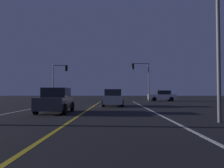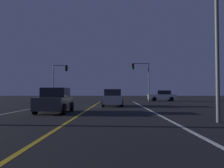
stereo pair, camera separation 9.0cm
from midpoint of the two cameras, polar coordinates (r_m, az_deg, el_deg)
name	(u,v)px [view 1 (the left image)]	position (r m, az deg, el deg)	size (l,w,h in m)	color
lane_edge_right	(158,114)	(15.71, 10.71, -7.00)	(0.16, 42.93, 0.01)	silver
lane_edge_left	(4,114)	(17.01, -24.10, -6.47)	(0.16, 42.93, 0.01)	silver
lane_center_divider	(81,114)	(15.62, -7.42, -7.04)	(0.16, 42.93, 0.01)	gold
car_crossing_side	(162,96)	(39.76, 11.66, -2.76)	(4.30, 2.02, 1.70)	black
car_oncoming	(56,101)	(16.96, -13.24, -3.84)	(2.02, 4.30, 1.70)	black
car_ahead_far	(113,98)	(24.27, 0.11, -3.32)	(2.02, 4.30, 1.70)	black
traffic_light_near_right	(141,73)	(37.71, 6.72, 2.51)	(2.72, 0.36, 5.90)	#4C4C51
traffic_light_near_left	(60,75)	(38.43, -12.19, 2.15)	(2.35, 0.36, 5.63)	#4C4C51
street_lamp_right_near	(208,2)	(12.81, 21.53, 17.42)	(2.13, 0.44, 8.99)	#4C4C51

